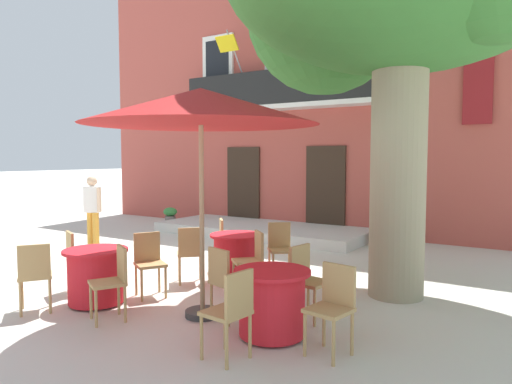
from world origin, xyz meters
The scene contains 22 objects.
ground_plane centered at (0.00, 0.00, 0.00)m, with size 120.00×120.00×0.00m, color beige.
building_facade centered at (-0.65, 6.99, 3.75)m, with size 13.00×5.09×7.50m.
entrance_step_platform centered at (-0.65, 3.90, 0.12)m, with size 5.52×2.19×0.25m, color silver.
cafe_table_near_tree centered at (1.39, -0.15, 0.39)m, with size 0.86×0.86×0.76m.
cafe_chair_near_tree_0 centered at (0.90, -0.72, 0.53)m, with size 0.57×0.57×0.91m.
cafe_chair_near_tree_1 centered at (2.00, -0.60, 0.53)m, with size 0.57×0.57×0.91m.
cafe_chair_near_tree_2 centered at (1.90, 0.41, 0.53)m, with size 0.56×0.56×0.91m.
cafe_chair_near_tree_3 centered at (0.84, 0.36, 0.53)m, with size 0.56×0.56×0.91m.
cafe_table_middle centered at (0.51, -2.22, 0.39)m, with size 0.86×0.86×0.76m.
cafe_chair_middle_0 centered at (0.82, -1.54, 0.53)m, with size 0.55×0.55×0.91m.
cafe_chair_middle_1 centered at (-0.20, -1.98, 0.53)m, with size 0.53×0.53×0.91m.
cafe_chair_middle_2 centered at (0.16, -2.89, 0.53)m, with size 0.55×0.55×0.91m.
cafe_chair_middle_3 centered at (1.21, -2.51, 0.53)m, with size 0.54×0.54×0.91m.
cafe_table_front centered at (3.13, -1.94, 0.39)m, with size 0.86×0.86×0.76m.
cafe_chair_front_0 centered at (3.18, -1.19, 0.53)m, with size 0.46×0.46×0.91m.
cafe_chair_front_1 centered at (2.39, -1.80, 0.53)m, with size 0.50×0.50×0.91m.
cafe_chair_front_2 centered at (3.12, -2.69, 0.53)m, with size 0.45×0.45×0.91m.
cafe_chair_front_3 centered at (3.89, -1.99, 0.53)m, with size 0.46×0.46×0.91m.
cafe_umbrella centered at (2.05, -1.83, 2.61)m, with size 2.90×2.90×2.85m.
ground_planter_left centered at (-3.76, 3.81, 0.31)m, with size 0.40×0.40×0.54m.
ground_planter_right centered at (2.46, 4.03, 0.42)m, with size 0.38×0.38×0.76m.
pedestrian_near_entrance centered at (-2.75, 0.30, 0.90)m, with size 0.53×0.39×1.60m.
Camera 1 is at (5.76, -6.36, 2.01)m, focal length 33.07 mm.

